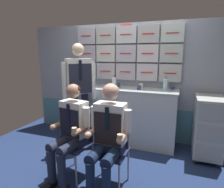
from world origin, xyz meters
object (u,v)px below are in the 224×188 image
object	(u,v)px
service_trolley	(208,126)
folding_chair_left	(79,136)
coffee_cup_spare	(119,85)
water_bottle_blue_cap	(165,84)
crew_member_left	(70,129)
crew_member_standing	(79,87)
folding_chair_center	(113,143)
crew_member_center	(108,134)

from	to	relation	value
service_trolley	folding_chair_left	distance (m)	1.96
folding_chair_left	coffee_cup_spare	distance (m)	1.33
service_trolley	water_bottle_blue_cap	bearing A→B (deg)	166.37
crew_member_left	crew_member_standing	bearing A→B (deg)	111.04
folding_chair_left	water_bottle_blue_cap	world-z (taller)	water_bottle_blue_cap
water_bottle_blue_cap	coffee_cup_spare	size ratio (longest dim) A/B	2.71
crew_member_left	coffee_cup_spare	distance (m)	1.44
service_trolley	crew_member_left	world-z (taller)	crew_member_left
crew_member_standing	coffee_cup_spare	bearing A→B (deg)	49.88
folding_chair_center	crew_member_standing	distance (m)	1.19
folding_chair_center	folding_chair_left	bearing A→B (deg)	176.19
crew_member_standing	coffee_cup_spare	distance (m)	0.77
folding_chair_center	crew_member_left	bearing A→B (deg)	-166.41
crew_member_standing	water_bottle_blue_cap	size ratio (longest dim) A/B	7.81
crew_member_left	crew_member_standing	world-z (taller)	crew_member_standing
crew_member_center	water_bottle_blue_cap	bearing A→B (deg)	70.42
crew_member_left	water_bottle_blue_cap	distance (m)	1.74
service_trolley	folding_chair_left	size ratio (longest dim) A/B	1.14
crew_member_standing	water_bottle_blue_cap	bearing A→B (deg)	23.08
service_trolley	coffee_cup_spare	xyz separation A→B (m)	(-1.51, 0.19, 0.53)
folding_chair_center	coffee_cup_spare	size ratio (longest dim) A/B	10.16
folding_chair_left	crew_member_center	distance (m)	0.56
crew_member_standing	coffee_cup_spare	world-z (taller)	crew_member_standing
service_trolley	crew_member_standing	distance (m)	2.11
folding_chair_left	crew_member_left	bearing A→B (deg)	-101.28
crew_member_center	service_trolley	bearing A→B (deg)	46.17
folding_chair_center	service_trolley	bearing A→B (deg)	42.20
folding_chair_left	crew_member_left	size ratio (longest dim) A/B	0.68
service_trolley	folding_chair_left	bearing A→B (deg)	-148.28
crew_member_left	crew_member_standing	distance (m)	0.93
water_bottle_blue_cap	coffee_cup_spare	xyz separation A→B (m)	(-0.83, 0.02, -0.06)
crew_member_center	water_bottle_blue_cap	xyz separation A→B (m)	(0.49, 1.39, 0.40)
service_trolley	water_bottle_blue_cap	world-z (taller)	water_bottle_blue_cap
service_trolley	folding_chair_left	world-z (taller)	service_trolley
folding_chair_left	coffee_cup_spare	size ratio (longest dim) A/B	10.16
crew_member_left	crew_member_center	world-z (taller)	crew_member_center
folding_chair_center	coffee_cup_spare	xyz separation A→B (m)	(-0.34, 1.25, 0.52)
crew_member_left	crew_member_standing	xyz separation A→B (m)	(-0.30, 0.79, 0.39)
folding_chair_left	folding_chair_center	distance (m)	0.49
service_trolley	crew_member_left	size ratio (longest dim) A/B	0.78
folding_chair_center	water_bottle_blue_cap	size ratio (longest dim) A/B	3.75
coffee_cup_spare	folding_chair_left	bearing A→B (deg)	-97.39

